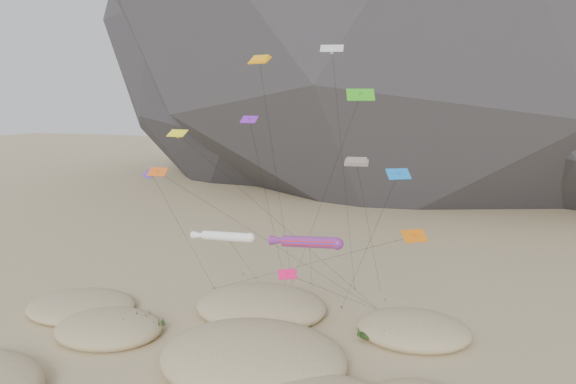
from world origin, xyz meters
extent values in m
ellipsoid|color=#2B2B30|center=(-37.00, 123.00, 44.00)|extent=(136.20, 127.83, 116.00)
ellipsoid|color=#CCB789|center=(-13.89, 6.38, 0.61)|extent=(10.88, 9.25, 2.70)
ellipsoid|color=#CCB789|center=(2.36, 4.37, 1.01)|extent=(16.50, 14.03, 4.48)
ellipsoid|color=#CCB789|center=(-1.77, 16.47, 0.74)|extent=(14.49, 12.31, 3.31)
ellipsoid|color=#CCB789|center=(14.57, 15.82, 0.63)|extent=(11.22, 9.54, 2.80)
ellipsoid|color=#CCB789|center=(-20.62, 10.62, 0.49)|extent=(12.11, 10.30, 2.20)
ellipsoid|color=black|center=(-12.10, 7.34, 0.80)|extent=(3.30, 2.82, 0.99)
ellipsoid|color=black|center=(-10.27, 8.42, 0.70)|extent=(2.27, 1.94, 0.68)
ellipsoid|color=black|center=(2.05, 5.39, 1.10)|extent=(3.42, 2.92, 1.03)
ellipsoid|color=black|center=(4.95, 6.16, 1.00)|extent=(3.06, 2.62, 0.92)
ellipsoid|color=black|center=(0.09, 0.65, 0.90)|extent=(2.88, 2.47, 0.86)
ellipsoid|color=black|center=(-1.92, 16.98, 1.00)|extent=(2.98, 2.55, 0.89)
ellipsoid|color=black|center=(1.04, 14.25, 0.90)|extent=(2.82, 2.42, 0.85)
ellipsoid|color=black|center=(12.99, 13.25, 0.70)|extent=(2.09, 1.79, 0.63)
ellipsoid|color=black|center=(10.89, 13.27, 0.60)|extent=(2.41, 2.06, 0.72)
ellipsoid|color=black|center=(-21.60, 11.28, 0.50)|extent=(2.30, 1.97, 0.69)
ellipsoid|color=black|center=(-19.42, 9.31, 0.40)|extent=(1.90, 1.63, 0.57)
cylinder|color=#3F2D1E|center=(-0.64, 22.25, 0.15)|extent=(0.08, 0.08, 0.30)
cylinder|color=#3F2D1E|center=(-2.27, 23.30, 0.15)|extent=(0.08, 0.08, 0.30)
cylinder|color=#3F2D1E|center=(6.22, 20.48, 0.15)|extent=(0.08, 0.08, 0.30)
cylinder|color=#3F2D1E|center=(6.29, 27.03, 0.15)|extent=(0.08, 0.08, 0.30)
cylinder|color=#3F2D1E|center=(10.35, 21.03, 0.15)|extent=(0.08, 0.08, 0.30)
cylinder|color=#3F2D1E|center=(-8.75, 27.80, 0.15)|extent=(0.08, 0.08, 0.30)
cylinder|color=#3F2D1E|center=(10.42, 24.48, 0.15)|extent=(0.08, 0.08, 0.30)
cylinder|color=#3F2D1E|center=(-9.97, 21.64, 0.15)|extent=(0.08, 0.08, 0.30)
cylinder|color=red|center=(6.01, 8.81, 10.49)|extent=(5.66, 2.21, 1.58)
sphere|color=red|center=(8.69, 8.20, 10.71)|extent=(1.06, 1.06, 1.06)
cone|color=red|center=(3.06, 9.47, 10.22)|extent=(2.43, 1.39, 1.13)
cylinder|color=black|center=(3.67, 17.20, 5.25)|extent=(4.71, 16.80, 10.51)
cylinder|color=white|center=(-2.47, 9.61, 10.12)|extent=(5.46, 1.80, 1.23)
sphere|color=white|center=(0.16, 9.14, 10.33)|extent=(0.90, 0.90, 0.90)
cone|color=white|center=(-5.37, 10.13, 9.85)|extent=(2.29, 1.15, 0.92)
cylinder|color=black|center=(-3.68, 17.06, 5.06)|extent=(2.44, 14.92, 10.14)
cube|color=#FFA40D|center=(-0.82, 14.26, 26.61)|extent=(2.54, 1.74, 0.71)
cube|color=#FFA40D|center=(-0.82, 14.26, 26.79)|extent=(2.13, 1.42, 0.69)
cylinder|color=black|center=(-1.30, 20.63, 13.30)|extent=(0.98, 12.76, 26.62)
cube|color=orange|center=(8.71, 15.16, 16.94)|extent=(2.36, 1.22, 0.63)
cube|color=orange|center=(8.71, 15.16, 17.15)|extent=(2.00, 0.98, 0.62)
cylinder|color=black|center=(8.98, 21.57, 8.47)|extent=(0.57, 12.86, 16.95)
cube|color=blue|center=(13.60, 8.60, 16.93)|extent=(2.16, 1.83, 0.80)
cube|color=blue|center=(13.60, 8.60, 16.78)|extent=(0.34, 0.35, 0.65)
cylinder|color=black|center=(9.91, 14.54, 8.49)|extent=(7.41, 11.90, 16.90)
cube|color=yellow|center=(-9.68, 13.58, 19.45)|extent=(2.15, 1.33, 0.69)
cube|color=yellow|center=(-9.68, 13.58, 19.30)|extent=(0.26, 0.20, 0.71)
cylinder|color=black|center=(0.33, 17.30, 9.75)|extent=(20.06, 7.47, 19.42)
cube|color=green|center=(8.85, 15.67, 23.33)|extent=(2.88, 2.03, 1.13)
cube|color=green|center=(8.85, 15.67, 23.18)|extent=(0.42, 0.47, 0.86)
cylinder|color=black|center=(4.10, 18.96, 11.69)|extent=(9.53, 6.61, 23.29)
cube|color=#5620BF|center=(-11.30, 10.91, 15.67)|extent=(2.56, 2.44, 0.95)
cube|color=#5620BF|center=(-11.30, 10.91, 15.52)|extent=(0.41, 0.41, 0.80)
cylinder|color=black|center=(-10.64, 16.28, 7.86)|extent=(1.36, 10.75, 15.63)
cube|color=#ED165D|center=(4.40, 7.44, 7.79)|extent=(1.88, 1.56, 0.70)
cube|color=#ED165D|center=(4.40, 7.44, 7.64)|extent=(0.29, 0.30, 0.57)
cylinder|color=black|center=(7.37, 14.23, 3.92)|extent=(5.98, 13.61, 7.76)
cube|color=#E55915|center=(-8.65, 7.98, 16.22)|extent=(1.87, 1.03, 0.73)
cube|color=#E55915|center=(-8.65, 7.98, 16.07)|extent=(0.23, 0.24, 0.62)
cylinder|color=black|center=(0.85, 14.50, 8.13)|extent=(19.03, 13.07, 16.18)
cube|color=silver|center=(5.82, 16.38, 27.73)|extent=(2.41, 1.63, 0.76)
cube|color=silver|center=(5.82, 16.38, 27.58)|extent=(0.30, 0.24, 0.77)
cylinder|color=black|center=(6.06, 21.70, 13.89)|extent=(0.50, 10.68, 27.69)
cube|color=#D8620B|center=(14.80, 11.13, 11.22)|extent=(2.41, 2.21, 0.94)
cube|color=#D8620B|center=(14.80, 11.13, 11.07)|extent=(0.40, 0.41, 0.74)
cylinder|color=black|center=(2.41, 16.39, 5.63)|extent=(24.79, 10.54, 11.19)
cube|color=purple|center=(-1.78, 13.83, 20.95)|extent=(1.77, 1.01, 0.69)
cube|color=purple|center=(-1.78, 13.83, 20.80)|extent=(0.22, 0.24, 0.58)
cylinder|color=black|center=(-1.21, 18.04, 10.50)|extent=(1.16, 8.44, 20.91)
camera|label=1|loc=(19.89, -37.22, 23.22)|focal=35.00mm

